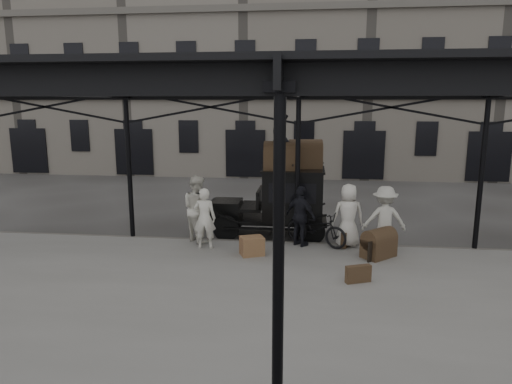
# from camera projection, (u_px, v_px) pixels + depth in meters

# --- Properties ---
(ground) EXTENTS (120.00, 120.00, 0.00)m
(ground) POSITION_uv_depth(u_px,v_px,m) (294.00, 271.00, 11.48)
(ground) COLOR #383533
(ground) RESTS_ON ground
(platform) EXTENTS (28.00, 8.00, 0.15)m
(platform) POSITION_uv_depth(u_px,v_px,m) (290.00, 303.00, 9.52)
(platform) COLOR slate
(platform) RESTS_ON ground
(canopy) EXTENTS (22.50, 9.00, 4.74)m
(canopy) POSITION_uv_depth(u_px,v_px,m) (294.00, 81.00, 8.91)
(canopy) COLOR black
(canopy) RESTS_ON ground
(building_frontage) EXTENTS (64.00, 8.00, 14.00)m
(building_frontage) POSITION_uv_depth(u_px,v_px,m) (307.00, 55.00, 27.66)
(building_frontage) COLOR slate
(building_frontage) RESTS_ON ground
(taxi) EXTENTS (3.65, 1.55, 2.18)m
(taxi) POSITION_uv_depth(u_px,v_px,m) (283.00, 199.00, 14.24)
(taxi) COLOR black
(taxi) RESTS_ON ground
(porter_left) EXTENTS (0.65, 0.45, 1.72)m
(porter_left) POSITION_uv_depth(u_px,v_px,m) (205.00, 218.00, 12.69)
(porter_left) COLOR silver
(porter_left) RESTS_ON platform
(porter_midleft) EXTENTS (1.20, 1.19, 1.96)m
(porter_midleft) POSITION_uv_depth(u_px,v_px,m) (197.00, 208.00, 13.35)
(porter_midleft) COLOR silver
(porter_midleft) RESTS_ON platform
(porter_centre) EXTENTS (0.94, 0.67, 1.80)m
(porter_centre) POSITION_uv_depth(u_px,v_px,m) (348.00, 215.00, 12.86)
(porter_centre) COLOR silver
(porter_centre) RESTS_ON platform
(porter_official) EXTENTS (1.06, 0.95, 1.73)m
(porter_official) POSITION_uv_depth(u_px,v_px,m) (301.00, 216.00, 12.90)
(porter_official) COLOR black
(porter_official) RESTS_ON platform
(porter_right) EXTENTS (1.21, 0.74, 1.82)m
(porter_right) POSITION_uv_depth(u_px,v_px,m) (384.00, 219.00, 12.38)
(porter_right) COLOR beige
(porter_right) RESTS_ON platform
(bicycle) EXTENTS (1.99, 1.51, 1.00)m
(bicycle) POSITION_uv_depth(u_px,v_px,m) (316.00, 228.00, 13.04)
(bicycle) COLOR black
(bicycle) RESTS_ON platform
(porter_roof) EXTENTS (0.66, 0.83, 1.68)m
(porter_roof) POSITION_uv_depth(u_px,v_px,m) (282.00, 141.00, 13.79)
(porter_roof) COLOR black
(porter_roof) RESTS_ON taxi
(steamer_trunk_roof_near) EXTENTS (1.00, 0.63, 0.72)m
(steamer_trunk_roof_near) POSITION_uv_depth(u_px,v_px,m) (280.00, 158.00, 13.74)
(steamer_trunk_roof_near) COLOR #483621
(steamer_trunk_roof_near) RESTS_ON taxi
(steamer_trunk_roof_far) EXTENTS (1.08, 0.75, 0.74)m
(steamer_trunk_roof_far) POSITION_uv_depth(u_px,v_px,m) (305.00, 156.00, 14.09)
(steamer_trunk_roof_far) COLOR #483621
(steamer_trunk_roof_far) RESTS_ON taxi
(steamer_trunk_platform) EXTENTS (1.02, 1.00, 0.65)m
(steamer_trunk_platform) POSITION_uv_depth(u_px,v_px,m) (379.00, 245.00, 12.05)
(steamer_trunk_platform) COLOR #483621
(steamer_trunk_platform) RESTS_ON platform
(wicker_hamper) EXTENTS (0.73, 0.65, 0.50)m
(wicker_hamper) POSITION_uv_depth(u_px,v_px,m) (252.00, 246.00, 12.22)
(wicker_hamper) COLOR olive
(wicker_hamper) RESTS_ON platform
(suitcase_upright) EXTENTS (0.34, 0.62, 0.45)m
(suitcase_upright) POSITION_uv_depth(u_px,v_px,m) (346.00, 238.00, 13.00)
(suitcase_upright) COLOR #483621
(suitcase_upright) RESTS_ON platform
(suitcase_flat) EXTENTS (0.61, 0.37, 0.40)m
(suitcase_flat) POSITION_uv_depth(u_px,v_px,m) (358.00, 274.00, 10.37)
(suitcase_flat) COLOR #483621
(suitcase_flat) RESTS_ON platform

